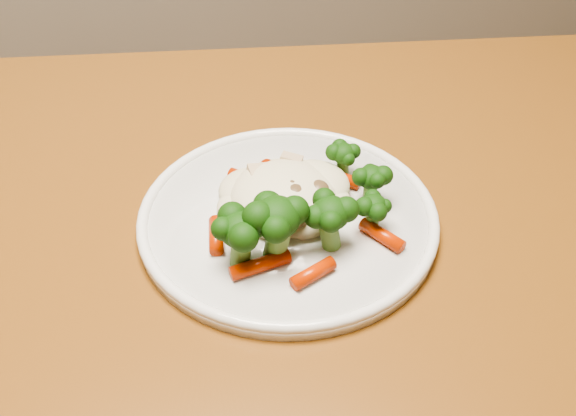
{
  "coord_description": "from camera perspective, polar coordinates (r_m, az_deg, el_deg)",
  "views": [
    {
      "loc": [
        0.03,
        -0.27,
        1.18
      ],
      "look_at": [
        0.15,
        0.19,
        0.77
      ],
      "focal_mm": 45.0,
      "sensor_mm": 36.0,
      "label": 1
    }
  ],
  "objects": [
    {
      "name": "dining_table",
      "position": [
        0.7,
        -8.73,
        -10.48
      ],
      "size": [
        1.19,
        0.89,
        0.75
      ],
      "rotation": [
        0.0,
        0.0,
        -0.17
      ],
      "color": "brown",
      "rests_on": "ground"
    },
    {
      "name": "plate",
      "position": [
        0.64,
        -0.0,
        -0.98
      ],
      "size": [
        0.26,
        0.26,
        0.01
      ],
      "primitive_type": "cylinder",
      "color": "white",
      "rests_on": "dining_table"
    },
    {
      "name": "meal",
      "position": [
        0.61,
        0.39,
        0.26
      ],
      "size": [
        0.17,
        0.17,
        0.06
      ],
      "color": "beige",
      "rests_on": "plate"
    }
  ]
}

